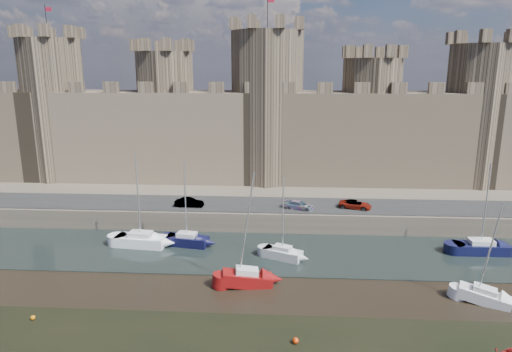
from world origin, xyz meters
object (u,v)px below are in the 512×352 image
object	(u,v)px
sailboat_3	(481,247)
sailboat_4	(247,278)
car_2	(299,205)
sailboat_1	(187,239)
car_1	(189,203)
sailboat_0	(141,240)
sailboat_5	(484,295)
car_3	(355,205)
sailboat_2	(282,252)

from	to	relation	value
sailboat_3	sailboat_4	size ratio (longest dim) A/B	0.91
car_2	sailboat_1	bearing A→B (deg)	135.08
car_1	sailboat_3	xyz separation A→B (m)	(34.17, -7.23, -2.33)
sailboat_0	sailboat_4	world-z (taller)	sailboat_4
car_2	sailboat_5	bearing A→B (deg)	-121.50
sailboat_1	sailboat_5	xyz separation A→B (m)	(28.90, -11.35, -0.10)
sailboat_0	sailboat_4	bearing A→B (deg)	-28.46
sailboat_4	sailboat_3	bearing A→B (deg)	11.62
sailboat_1	sailboat_5	world-z (taller)	sailboat_1
car_3	sailboat_4	world-z (taller)	sailboat_4
car_1	sailboat_1	size ratio (longest dim) A/B	0.38
sailboat_5	sailboat_3	bearing A→B (deg)	93.19
car_3	sailboat_5	xyz separation A→B (m)	(8.56, -18.89, -2.39)
sailboat_1	sailboat_2	bearing A→B (deg)	-5.62
car_1	sailboat_5	distance (m)	35.21
sailboat_2	sailboat_5	bearing A→B (deg)	-1.47
sailboat_0	sailboat_1	size ratio (longest dim) A/B	1.10
car_2	sailboat_0	bearing A→B (deg)	129.33
sailboat_5	car_1	bearing A→B (deg)	172.50
sailboat_0	sailboat_2	distance (m)	16.58
car_2	sailboat_2	bearing A→B (deg)	-174.03
sailboat_4	sailboat_1	bearing A→B (deg)	121.28
car_1	sailboat_0	size ratio (longest dim) A/B	0.34
sailboat_1	sailboat_4	xyz separation A→B (m)	(7.75, -9.41, 0.02)
sailboat_4	car_1	bearing A→B (deg)	110.15
car_3	sailboat_2	xyz separation A→B (m)	(-9.25, -10.58, -2.32)
car_3	sailboat_0	xyz separation A→B (m)	(-25.63, -8.05, -2.24)
sailboat_2	sailboat_4	bearing A→B (deg)	-94.16
car_2	sailboat_0	distance (m)	19.95
car_2	sailboat_0	size ratio (longest dim) A/B	0.36
sailboat_3	sailboat_4	xyz separation A→B (m)	(-25.34, -9.13, 0.02)
car_1	sailboat_0	bearing A→B (deg)	153.73
car_1	sailboat_1	bearing A→B (deg)	-168.03
car_2	car_3	xyz separation A→B (m)	(7.22, 0.70, 0.01)
sailboat_2	sailboat_3	distance (m)	22.17
sailboat_4	sailboat_5	distance (m)	21.24
sailboat_2	sailboat_5	xyz separation A→B (m)	(17.81, -8.31, -0.07)
sailboat_5	car_3	bearing A→B (deg)	138.30
car_1	car_3	world-z (taller)	car_1
sailboat_0	sailboat_4	size ratio (longest dim) A/B	0.96
car_3	sailboat_0	bearing A→B (deg)	124.43
car_1	sailboat_5	xyz separation A→B (m)	(29.97, -18.31, -2.43)
car_3	sailboat_3	distance (m)	15.13
car_1	car_2	xyz separation A→B (m)	(14.19, -0.12, -0.05)
sailboat_3	car_2	bearing A→B (deg)	159.82
car_3	sailboat_2	world-z (taller)	sailboat_2
car_3	sailboat_5	distance (m)	20.88
sailboat_0	sailboat_3	size ratio (longest dim) A/B	1.06
sailboat_1	car_1	bearing A→B (deg)	108.53
car_3	sailboat_1	distance (m)	21.81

